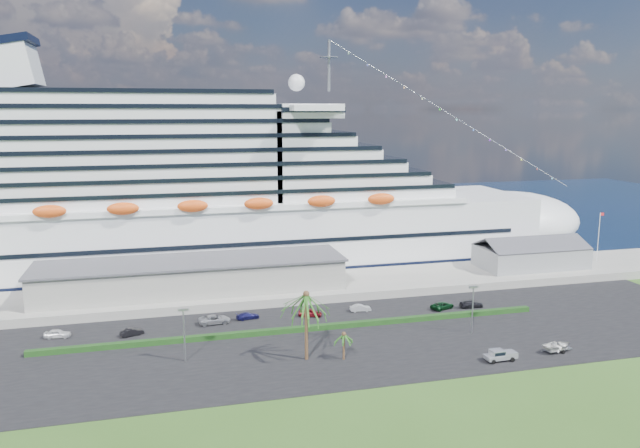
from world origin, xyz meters
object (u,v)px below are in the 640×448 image
object	(u,v)px
parked_car_3	(248,316)
boat_trailer	(558,346)
pickup_truck	(500,355)
cruise_ship	(200,200)

from	to	relation	value
parked_car_3	boat_trailer	size ratio (longest dim) A/B	0.72
parked_car_3	pickup_truck	world-z (taller)	pickup_truck
pickup_truck	boat_trailer	bearing A→B (deg)	4.21
cruise_ship	boat_trailer	distance (m)	85.53
boat_trailer	parked_car_3	bearing A→B (deg)	148.12
cruise_ship	boat_trailer	bearing A→B (deg)	-53.08
pickup_truck	cruise_ship	bearing A→B (deg)	120.39
parked_car_3	boat_trailer	world-z (taller)	boat_trailer
cruise_ship	parked_car_3	distance (m)	42.68
pickup_truck	parked_car_3	bearing A→B (deg)	140.09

